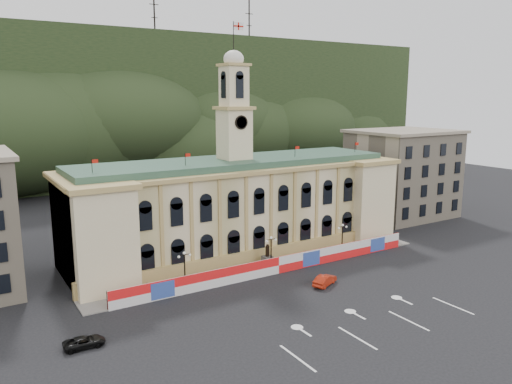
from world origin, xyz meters
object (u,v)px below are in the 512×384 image
statue (267,260)px  black_suv (84,342)px  lamp_center (271,250)px  red_sedan (325,280)px

statue → black_suv: (-29.56, -10.60, -0.60)m
statue → black_suv: statue is taller
lamp_center → red_sedan: (2.81, -9.22, -2.34)m
red_sedan → black_suv: bearing=66.7°
statue → black_suv: size_ratio=0.86×
statue → lamp_center: bearing=-90.0°
red_sedan → black_suv: 32.37m
lamp_center → black_suv: bearing=-162.0°
statue → black_suv: 31.40m
red_sedan → statue: bearing=-8.6°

